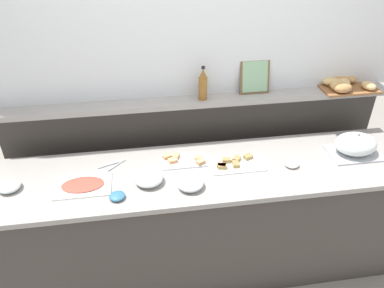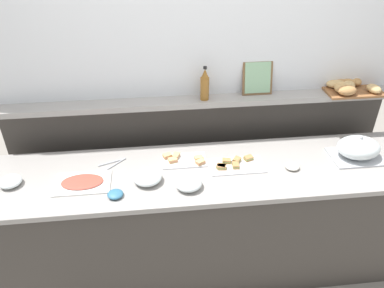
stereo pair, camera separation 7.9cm
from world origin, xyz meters
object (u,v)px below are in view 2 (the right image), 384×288
Objects in this scene: glass_bowl_medium at (147,177)px; vinegar_bottle_amber at (205,85)px; cold_cuts_platter at (82,183)px; sandwich_platter_front at (184,160)px; sandwich_platter_rear at (235,165)px; condiment_bowl_cream at (292,166)px; serving_tongs at (114,163)px; bread_basket at (348,87)px; condiment_bowl_red at (115,194)px; framed_picture at (258,78)px; glass_bowl_large at (189,183)px; glass_bowl_small at (10,182)px; serving_cloche at (358,148)px.

glass_bowl_medium is 0.74m from vinegar_bottle_amber.
sandwich_platter_front is at bearing 14.62° from cold_cuts_platter.
sandwich_platter_rear is 1.21× the size of sandwich_platter_front.
vinegar_bottle_amber reaches higher than sandwich_platter_rear.
condiment_bowl_cream is 1.16m from serving_tongs.
bread_basket is (1.21, 0.30, 0.33)m from sandwich_platter_front.
condiment_bowl_red is 0.39× the size of framed_picture.
condiment_bowl_red is at bearing -164.26° from sandwich_platter_rear.
bread_basket reaches higher than glass_bowl_large.
glass_bowl_medium is 0.74× the size of framed_picture.
sandwich_platter_rear is 0.89× the size of bread_basket.
glass_bowl_large is 1.20× the size of glass_bowl_small.
condiment_bowl_red is at bearing -15.55° from glass_bowl_small.
vinegar_bottle_amber is (0.63, 0.27, 0.40)m from serving_tongs.
condiment_bowl_cream is at bearing -0.88° from glass_bowl_small.
glass_bowl_medium reaches higher than serving_tongs.
condiment_bowl_cream reaches higher than cold_cuts_platter.
cold_cuts_platter is 0.65m from glass_bowl_large.
serving_cloche is 1.10m from vinegar_bottle_amber.
cold_cuts_platter is 1.01m from vinegar_bottle_amber.
condiment_bowl_cream is 0.53× the size of serving_tongs.
framed_picture is (0.22, 0.44, 0.41)m from sandwich_platter_rear.
serving_cloche is 3.59× the size of condiment_bowl_cream.
glass_bowl_large is 0.43m from condiment_bowl_red.
sandwich_platter_front is 1.65× the size of serving_tongs.
serving_cloche is (1.15, -0.09, 0.06)m from sandwich_platter_front.
bread_basket is (0.88, 0.39, 0.33)m from sandwich_platter_rear.
serving_tongs is 1.72m from bread_basket.
sandwich_platter_rear is 1.50× the size of vinegar_bottle_amber.
serving_cloche reaches higher than sandwich_platter_front.
cold_cuts_platter is at bearing -165.75° from bread_basket.
sandwich_platter_rear is 0.79m from serving_tongs.
sandwich_platter_front is 0.77m from framed_picture.
framed_picture reaches higher than condiment_bowl_red.
glass_bowl_medium is at bearing -130.82° from vinegar_bottle_amber.
framed_picture reaches higher than sandwich_platter_front.
condiment_bowl_cream reaches higher than serving_tongs.
glass_bowl_medium is (-0.24, 0.08, 0.00)m from glass_bowl_large.
vinegar_bottle_amber is (-0.98, 0.38, 0.33)m from serving_cloche.
glass_bowl_small is at bearing 175.85° from glass_bowl_medium.
glass_bowl_medium is 0.44× the size of bread_basket.
bread_basket reaches higher than serving_cloche.
bread_basket reaches higher than sandwich_platter_front.
sandwich_platter_front is 0.53m from condiment_bowl_red.
sandwich_platter_rear reaches higher than serving_tongs.
framed_picture reaches higher than glass_bowl_small.
condiment_bowl_red and condiment_bowl_cream have the same top height.
condiment_bowl_cream is at bearing -8.74° from serving_tongs.
vinegar_bottle_amber is (0.60, 0.60, 0.39)m from condiment_bowl_red.
bread_basket is at bearing 18.71° from glass_bowl_medium.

